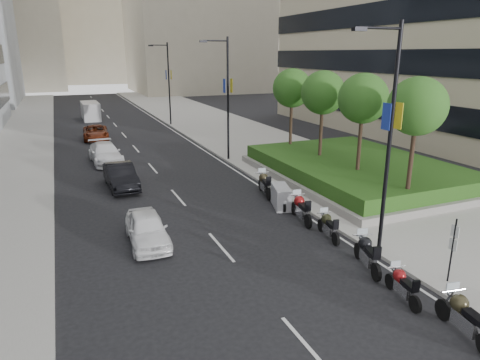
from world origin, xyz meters
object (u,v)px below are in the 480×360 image
motorcycle_3 (328,226)px  car_d (96,132)px  lamp_post_0 (387,131)px  motorcycle_1 (402,285)px  motorcycle_2 (367,253)px  car_a (147,229)px  lamp_post_1 (226,93)px  motorcycle_5 (281,197)px  motorcycle_4 (301,208)px  motorcycle_6 (265,184)px  car_b (121,176)px  lamp_post_2 (167,80)px  parking_sign (453,247)px  delivery_van (91,112)px  car_c (105,153)px  motorcycle_0 (464,317)px

motorcycle_3 → car_d: car_d is taller
lamp_post_0 → motorcycle_1: 5.70m
motorcycle_2 → car_a: size_ratio=0.59×
lamp_post_1 → motorcycle_5: size_ratio=4.42×
motorcycle_4 → motorcycle_6: (0.13, 4.31, 0.01)m
lamp_post_1 → car_b: 10.17m
car_a → car_b: size_ratio=0.89×
motorcycle_1 → lamp_post_2: bearing=8.2°
parking_sign → delivery_van: bearing=100.4°
car_b → car_c: bearing=89.6°
parking_sign → motorcycle_2: 2.92m
motorcycle_1 → delivery_van: 46.50m
lamp_post_2 → car_a: lamp_post_2 is taller
lamp_post_0 → lamp_post_2: (0.00, 35.00, 0.00)m
lamp_post_0 → motorcycle_0: size_ratio=3.78×
lamp_post_0 → lamp_post_1: bearing=90.0°
lamp_post_0 → motorcycle_3: 5.03m
lamp_post_1 → car_b: size_ratio=2.01×
car_b → motorcycle_3: bearing=-58.2°
motorcycle_4 → car_a: bearing=96.2°
motorcycle_4 → motorcycle_1: bearing=-175.0°
motorcycle_4 → lamp_post_2: bearing=6.8°
delivery_van → car_a: bearing=-92.0°
parking_sign → motorcycle_4: 7.47m
motorcycle_2 → motorcycle_6: motorcycle_6 is taller
lamp_post_0 → car_c: (-8.53, 19.97, -4.34)m
lamp_post_1 → motorcycle_6: (-0.91, -8.46, -4.41)m
delivery_van → car_b: bearing=-92.1°
lamp_post_1 → car_a: bearing=-124.1°
motorcycle_5 → car_d: (-7.38, 23.37, 0.10)m
car_c → motorcycle_4: bearing=-68.0°
motorcycle_0 → car_a: 12.15m
motorcycle_6 → car_b: (-7.43, 4.57, 0.08)m
motorcycle_5 → car_d: 24.51m
car_a → car_b: 8.55m
lamp_post_1 → motorcycle_0: (-1.29, -22.27, -4.43)m
lamp_post_1 → motorcycle_0: lamp_post_1 is taller
motorcycle_3 → car_c: car_c is taller
lamp_post_1 → car_c: lamp_post_1 is taller
motorcycle_2 → car_a: 9.05m
lamp_post_0 → lamp_post_2: size_ratio=1.00×
lamp_post_0 → lamp_post_1: 17.00m
motorcycle_5 → car_a: size_ratio=0.51×
lamp_post_1 → lamp_post_2: bearing=90.0°
lamp_post_2 → delivery_van: lamp_post_2 is taller
motorcycle_2 → lamp_post_2: bearing=14.8°
lamp_post_1 → car_a: (-8.42, -12.44, -4.39)m
motorcycle_6 → delivery_van: 35.13m
car_a → motorcycle_0: bearing=-51.7°
delivery_van → motorcycle_4: bearing=-81.2°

